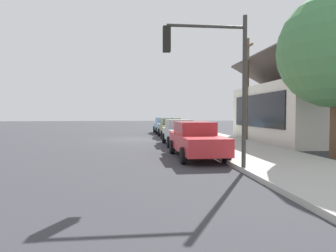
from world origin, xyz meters
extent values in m
plane|color=#38383D|center=(0.00, 0.00, 0.00)|extent=(120.00, 120.00, 0.00)
cube|color=#B2AFA8|center=(0.00, 5.60, 0.08)|extent=(60.00, 4.20, 0.16)
cube|color=#8CB7E0|center=(-7.04, 2.82, 0.68)|extent=(4.66, 1.89, 0.70)
cube|color=#779CBE|center=(-7.50, 2.81, 1.31)|extent=(2.25, 1.63, 0.56)
cylinder|color=black|center=(-5.62, 3.75, 0.33)|extent=(0.66, 0.23, 0.66)
cylinder|color=black|center=(-5.59, 1.93, 0.33)|extent=(0.66, 0.23, 0.66)
cylinder|color=black|center=(-8.49, 3.70, 0.33)|extent=(0.66, 0.23, 0.66)
cylinder|color=black|center=(-8.46, 1.89, 0.33)|extent=(0.66, 0.23, 0.66)
cube|color=olive|center=(-1.66, 2.85, 0.68)|extent=(4.66, 1.71, 0.70)
cube|color=#61683C|center=(-2.13, 2.85, 1.31)|extent=(2.24, 1.50, 0.56)
cylinder|color=black|center=(-0.22, 3.70, 0.33)|extent=(0.66, 0.22, 0.66)
cylinder|color=black|center=(-0.22, 2.00, 0.33)|extent=(0.66, 0.22, 0.66)
cylinder|color=black|center=(-3.11, 3.70, 0.33)|extent=(0.66, 0.22, 0.66)
cylinder|color=black|center=(-3.11, 2.00, 0.33)|extent=(0.66, 0.22, 0.66)
cube|color=silver|center=(4.25, 2.71, 0.68)|extent=(4.68, 1.76, 0.70)
cube|color=#A0A2A6|center=(3.78, 2.71, 1.31)|extent=(2.25, 1.53, 0.56)
cylinder|color=black|center=(5.68, 3.58, 0.33)|extent=(0.66, 0.23, 0.66)
cylinder|color=black|center=(5.70, 1.88, 0.33)|extent=(0.66, 0.23, 0.66)
cylinder|color=black|center=(2.79, 3.54, 0.33)|extent=(0.66, 0.23, 0.66)
cylinder|color=black|center=(2.82, 1.84, 0.33)|extent=(0.66, 0.23, 0.66)
cube|color=red|center=(9.64, 2.66, 0.68)|extent=(4.94, 1.85, 0.70)
cube|color=#A9272B|center=(9.15, 2.65, 1.31)|extent=(2.39, 1.58, 0.56)
cylinder|color=black|center=(11.14, 3.57, 0.33)|extent=(0.67, 0.24, 0.66)
cylinder|color=black|center=(11.18, 1.84, 0.33)|extent=(0.67, 0.24, 0.66)
cylinder|color=black|center=(8.11, 3.49, 0.33)|extent=(0.67, 0.24, 0.66)
cylinder|color=black|center=(8.15, 1.76, 0.33)|extent=(0.67, 0.24, 0.66)
cube|color=silver|center=(3.02, 12.00, 1.97)|extent=(9.89, 7.54, 3.94)
cube|color=black|center=(3.02, 8.19, 2.17)|extent=(7.91, 0.08, 2.21)
cube|color=#514742|center=(3.02, 10.11, 4.94)|extent=(10.49, 4.07, 2.26)
cube|color=#514742|center=(3.02, 13.89, 4.94)|extent=(10.49, 4.07, 2.26)
cylinder|color=brown|center=(10.40, 8.70, 1.67)|extent=(0.44, 0.44, 3.34)
cylinder|color=#383833|center=(12.95, 3.60, 2.60)|extent=(0.14, 0.14, 5.20)
cylinder|color=#383833|center=(12.95, 2.30, 4.80)|extent=(0.10, 2.60, 0.10)
cube|color=black|center=(12.95, 1.00, 4.35)|extent=(0.28, 0.24, 0.80)
sphere|color=red|center=(12.80, 1.00, 4.61)|extent=(0.16, 0.16, 0.16)
sphere|color=yellow|center=(12.80, 1.00, 4.35)|extent=(0.16, 0.16, 0.16)
sphere|color=green|center=(12.80, 1.00, 4.09)|extent=(0.16, 0.16, 0.16)
cylinder|color=brown|center=(1.28, 8.20, 3.75)|extent=(0.24, 0.24, 7.50)
cube|color=brown|center=(1.28, 8.20, 6.90)|extent=(1.80, 0.12, 0.12)
cylinder|color=red|center=(-4.00, 4.20, 0.44)|extent=(0.22, 0.22, 0.55)
sphere|color=red|center=(-4.00, 4.20, 0.78)|extent=(0.18, 0.18, 0.18)
camera|label=1|loc=(22.49, 0.02, 1.96)|focal=31.60mm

